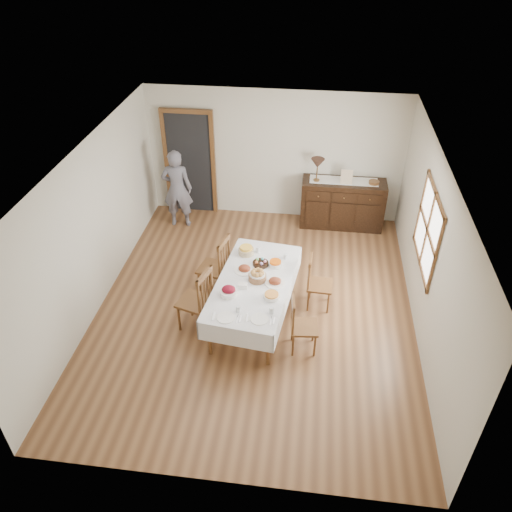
# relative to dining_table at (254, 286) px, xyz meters

# --- Properties ---
(ground) EXTENTS (6.00, 6.00, 0.00)m
(ground) POSITION_rel_dining_table_xyz_m (-0.01, 0.23, -0.64)
(ground) COLOR brown
(room_shell) EXTENTS (5.02, 6.02, 2.65)m
(room_shell) POSITION_rel_dining_table_xyz_m (-0.16, 0.66, 1.00)
(room_shell) COLOR white
(room_shell) RESTS_ON ground
(dining_table) EXTENTS (1.33, 2.24, 0.73)m
(dining_table) POSITION_rel_dining_table_xyz_m (0.00, 0.00, 0.00)
(dining_table) COLOR white
(dining_table) RESTS_ON ground
(chair_left_near) EXTENTS (0.56, 0.56, 1.09)m
(chair_left_near) POSITION_rel_dining_table_xyz_m (-0.81, -0.32, -0.09)
(chair_left_near) COLOR brown
(chair_left_near) RESTS_ON ground
(chair_left_far) EXTENTS (0.54, 0.54, 1.08)m
(chair_left_far) POSITION_rel_dining_table_xyz_m (-0.69, 0.54, -0.09)
(chair_left_far) COLOR brown
(chair_left_far) RESTS_ON ground
(chair_right_near) EXTENTS (0.42, 0.42, 0.92)m
(chair_right_near) POSITION_rel_dining_table_xyz_m (0.75, -0.57, -0.17)
(chair_right_near) COLOR brown
(chair_right_near) RESTS_ON ground
(chair_right_far) EXTENTS (0.41, 0.41, 0.94)m
(chair_right_far) POSITION_rel_dining_table_xyz_m (0.95, 0.42, -0.17)
(chair_right_far) COLOR brown
(chair_right_far) RESTS_ON ground
(sideboard) EXTENTS (1.61, 0.58, 0.97)m
(sideboard) POSITION_rel_dining_table_xyz_m (1.37, 2.95, -0.16)
(sideboard) COLOR black
(sideboard) RESTS_ON ground
(person) EXTENTS (0.56, 0.39, 1.71)m
(person) POSITION_rel_dining_table_xyz_m (-1.85, 2.57, 0.21)
(person) COLOR slate
(person) RESTS_ON ground
(bread_basket) EXTENTS (0.27, 0.27, 0.18)m
(bread_basket) POSITION_rel_dining_table_xyz_m (0.04, 0.03, 0.17)
(bread_basket) COLOR brown
(bread_basket) RESTS_ON dining_table
(egg_basket) EXTENTS (0.25, 0.25, 0.10)m
(egg_basket) POSITION_rel_dining_table_xyz_m (0.05, 0.41, 0.12)
(egg_basket) COLOR black
(egg_basket) RESTS_ON dining_table
(ham_platter_a) EXTENTS (0.32, 0.32, 0.11)m
(ham_platter_a) POSITION_rel_dining_table_xyz_m (-0.18, 0.24, 0.12)
(ham_platter_a) COLOR white
(ham_platter_a) RESTS_ON dining_table
(ham_platter_b) EXTENTS (0.31, 0.31, 0.11)m
(ham_platter_b) POSITION_rel_dining_table_xyz_m (0.31, -0.01, 0.12)
(ham_platter_b) COLOR white
(ham_platter_b) RESTS_ON dining_table
(beet_bowl) EXTENTS (0.26, 0.26, 0.15)m
(beet_bowl) POSITION_rel_dining_table_xyz_m (-0.32, -0.36, 0.15)
(beet_bowl) COLOR white
(beet_bowl) RESTS_ON dining_table
(carrot_bowl) EXTENTS (0.20, 0.20, 0.10)m
(carrot_bowl) POSITION_rel_dining_table_xyz_m (0.28, 0.41, 0.14)
(carrot_bowl) COLOR white
(carrot_bowl) RESTS_ON dining_table
(pineapple_bowl) EXTENTS (0.25, 0.25, 0.13)m
(pineapple_bowl) POSITION_rel_dining_table_xyz_m (-0.22, 0.69, 0.15)
(pineapple_bowl) COLOR tan
(pineapple_bowl) RESTS_ON dining_table
(casserole_dish) EXTENTS (0.23, 0.23, 0.08)m
(casserole_dish) POSITION_rel_dining_table_xyz_m (0.30, -0.36, 0.13)
(casserole_dish) COLOR white
(casserole_dish) RESTS_ON dining_table
(butter_dish) EXTENTS (0.15, 0.11, 0.07)m
(butter_dish) POSITION_rel_dining_table_xyz_m (-0.15, -0.17, 0.12)
(butter_dish) COLOR white
(butter_dish) RESTS_ON dining_table
(setting_left) EXTENTS (0.43, 0.31, 0.10)m
(setting_left) POSITION_rel_dining_table_xyz_m (-0.23, -0.80, 0.11)
(setting_left) COLOR white
(setting_left) RESTS_ON dining_table
(setting_right) EXTENTS (0.43, 0.31, 0.10)m
(setting_right) POSITION_rel_dining_table_xyz_m (0.22, -0.77, 0.11)
(setting_right) COLOR white
(setting_right) RESTS_ON dining_table
(glass_far_a) EXTENTS (0.06, 0.06, 0.10)m
(glass_far_a) POSITION_rel_dining_table_xyz_m (-0.03, 0.74, 0.14)
(glass_far_a) COLOR white
(glass_far_a) RESTS_ON dining_table
(glass_far_b) EXTENTS (0.06, 0.06, 0.09)m
(glass_far_b) POSITION_rel_dining_table_xyz_m (0.42, 0.63, 0.13)
(glass_far_b) COLOR white
(glass_far_b) RESTS_ON dining_table
(runner) EXTENTS (1.30, 0.35, 0.01)m
(runner) POSITION_rel_dining_table_xyz_m (1.35, 2.99, 0.33)
(runner) COLOR white
(runner) RESTS_ON sideboard
(table_lamp) EXTENTS (0.26, 0.26, 0.46)m
(table_lamp) POSITION_rel_dining_table_xyz_m (0.83, 2.92, 0.68)
(table_lamp) COLOR brown
(table_lamp) RESTS_ON sideboard
(picture_frame) EXTENTS (0.22, 0.08, 0.28)m
(picture_frame) POSITION_rel_dining_table_xyz_m (1.39, 2.87, 0.47)
(picture_frame) COLOR #C2AB8D
(picture_frame) RESTS_ON sideboard
(deco_bowl) EXTENTS (0.20, 0.20, 0.06)m
(deco_bowl) POSITION_rel_dining_table_xyz_m (1.92, 2.93, 0.36)
(deco_bowl) COLOR brown
(deco_bowl) RESTS_ON sideboard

